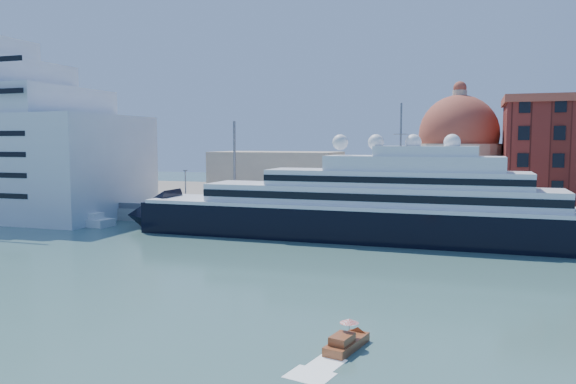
% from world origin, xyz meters
% --- Properties ---
extents(ground, '(400.00, 400.00, 0.00)m').
position_xyz_m(ground, '(0.00, 0.00, 0.00)').
color(ground, '#3D6A64').
rests_on(ground, ground).
extents(quay, '(180.00, 10.00, 2.50)m').
position_xyz_m(quay, '(0.00, 34.00, 1.25)').
color(quay, gray).
rests_on(quay, ground).
extents(land, '(260.00, 72.00, 2.00)m').
position_xyz_m(land, '(0.00, 75.00, 1.00)').
color(land, slate).
rests_on(land, ground).
extents(quay_fence, '(180.00, 0.10, 1.20)m').
position_xyz_m(quay_fence, '(0.00, 29.50, 3.10)').
color(quay_fence, slate).
rests_on(quay_fence, quay).
extents(superyacht, '(88.76, 12.31, 26.53)m').
position_xyz_m(superyacht, '(5.57, 23.00, 4.58)').
color(superyacht, black).
rests_on(superyacht, ground).
extents(service_barge, '(13.10, 5.62, 2.86)m').
position_xyz_m(service_barge, '(-47.05, 21.11, 0.82)').
color(service_barge, white).
rests_on(service_barge, ground).
extents(water_taxi, '(2.84, 5.45, 2.47)m').
position_xyz_m(water_taxi, '(16.46, -27.33, 0.59)').
color(water_taxi, brown).
rests_on(water_taxi, ground).
extents(church, '(66.00, 18.00, 25.50)m').
position_xyz_m(church, '(6.39, 57.72, 10.91)').
color(church, beige).
rests_on(church, land).
extents(lamp_posts, '(120.80, 2.40, 18.00)m').
position_xyz_m(lamp_posts, '(-12.67, 32.27, 9.84)').
color(lamp_posts, slate).
rests_on(lamp_posts, quay).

